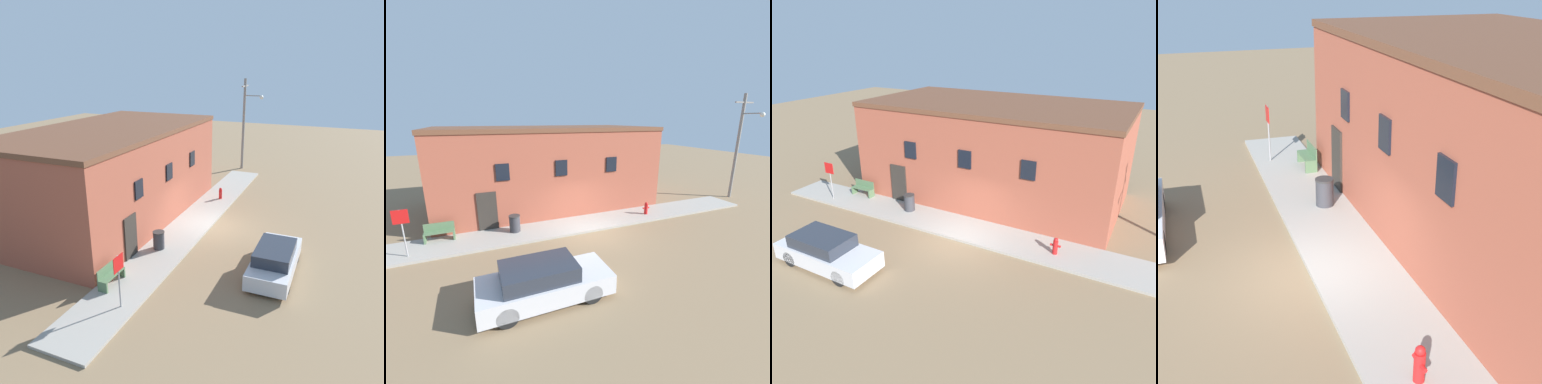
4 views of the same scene
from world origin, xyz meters
The scene contains 9 objects.
ground_plane centered at (0.00, 0.00, 0.00)m, with size 80.00×80.00×0.00m, color #846B4C.
sidewalk centered at (0.00, 1.14, 0.06)m, with size 22.86×2.28×0.12m.
brick_building centered at (-0.81, 5.97, 2.70)m, with size 14.08×7.50×5.41m.
fire_hydrant centered at (4.31, 0.95, 0.50)m, with size 0.45×0.22×0.77m.
stop_sign centered at (-8.51, 0.59, 1.60)m, with size 0.61×0.06×2.15m.
bench centered at (-7.34, 1.83, 0.53)m, with size 1.37×0.44×0.86m.
trash_bin centered at (-3.74, 1.46, 0.57)m, with size 0.59×0.59×0.89m.
utility_pole centered at (12.96, 1.73, 4.20)m, with size 1.80×1.69×7.67m.
parked_car centered at (-3.69, -4.23, 0.66)m, with size 4.42×1.73×1.37m.
Camera 1 is at (-18.48, -6.47, 8.75)m, focal length 35.00 mm.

